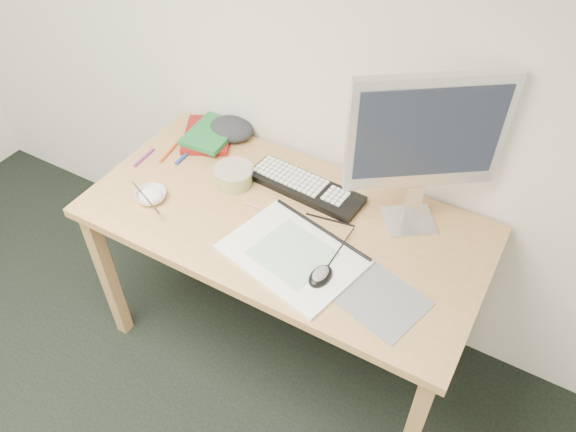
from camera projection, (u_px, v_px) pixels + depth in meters
name	position (u px, v px, depth m)	size (l,w,h in m)	color
desk	(284.00, 235.00, 2.00)	(1.40, 0.70, 0.75)	tan
mousepad	(382.00, 301.00, 1.69)	(0.24, 0.21, 0.00)	slate
sketchpad	(293.00, 255.00, 1.82)	(0.43, 0.31, 0.01)	silver
keyboard	(306.00, 187.00, 2.04)	(0.44, 0.14, 0.03)	black
monitor	(426.00, 138.00, 1.69)	(0.42, 0.31, 0.57)	silver
mouse	(321.00, 274.00, 1.73)	(0.06, 0.10, 0.03)	black
rice_bowl	(151.00, 196.00, 2.00)	(0.11, 0.11, 0.03)	white
chopsticks	(146.00, 198.00, 1.96)	(0.02, 0.02, 0.21)	silver
fruit_tub	(234.00, 176.00, 2.05)	(0.14, 0.14, 0.07)	#D6D24B
book_red	(208.00, 135.00, 2.27)	(0.18, 0.25, 0.02)	maroon
book_green	(211.00, 133.00, 2.24)	(0.17, 0.23, 0.02)	#1B6E33
cloth_lump	(231.00, 129.00, 2.27)	(0.16, 0.13, 0.06)	#23272A
pencil_pink	(265.00, 210.00, 1.97)	(0.01, 0.01, 0.17)	pink
pencil_tan	(290.00, 222.00, 1.93)	(0.01, 0.01, 0.18)	tan
pencil_black	(330.00, 220.00, 1.94)	(0.01, 0.01, 0.18)	black
marker_blue	(187.00, 154.00, 2.19)	(0.01, 0.01, 0.14)	#1D3E9E
marker_orange	(169.00, 152.00, 2.21)	(0.01, 0.01, 0.13)	#DC5219
marker_purple	(144.00, 157.00, 2.18)	(0.01, 0.01, 0.12)	#772588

